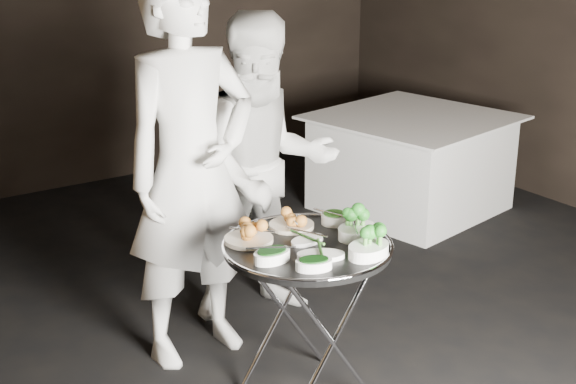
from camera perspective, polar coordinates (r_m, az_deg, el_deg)
tray_stand at (r=3.61m, az=1.35°, el=-8.74°), size 0.50×0.42×0.74m
serving_tray at (r=3.46m, az=1.39°, el=-3.89°), size 0.74×0.74×0.04m
potato_plate_a at (r=3.48m, az=-2.82°, el=-3.01°), size 0.21×0.21×0.08m
potato_plate_b at (r=3.63m, az=0.25°, el=-2.04°), size 0.21×0.21×0.07m
greens_bowl at (r=3.68m, az=3.32°, el=-1.77°), size 0.13×0.13×0.07m
asparagus_plate_a at (r=3.47m, az=1.37°, el=-3.36°), size 0.18×0.11×0.03m
asparagus_plate_b at (r=3.32m, az=2.35°, el=-4.40°), size 0.23×0.20×0.04m
spinach_bowl_a at (r=3.28m, az=-1.15°, el=-4.43°), size 0.17×0.12×0.07m
spinach_bowl_b at (r=3.21m, az=1.85°, el=-5.05°), size 0.18×0.15×0.06m
broccoli_bowl_a at (r=3.53m, az=4.92°, el=-2.64°), size 0.23×0.19×0.08m
broccoli_bowl_b at (r=3.34m, az=5.76°, el=-3.95°), size 0.23×0.19×0.08m
serving_utensils at (r=3.50m, az=0.97°, el=-2.50°), size 0.59×0.45×0.01m
waiter_left at (r=3.81m, az=-6.90°, el=1.50°), size 0.73×0.51×1.91m
waiter_right at (r=4.23m, az=-1.59°, el=1.59°), size 0.93×0.80×1.65m
dining_table at (r=6.01m, az=8.73°, el=2.08°), size 1.25×1.25×0.71m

